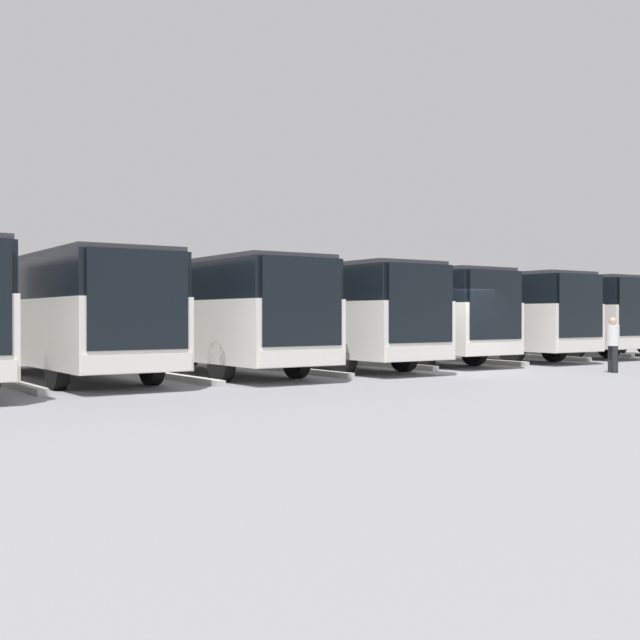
{
  "coord_description": "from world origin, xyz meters",
  "views": [
    {
      "loc": [
        19.17,
        14.66,
        1.67
      ],
      "look_at": [
        1.32,
        -5.38,
        1.54
      ],
      "focal_mm": 45.0,
      "sensor_mm": 36.0,
      "label": 1
    }
  ],
  "objects_px": {
    "bus_4": "(311,312)",
    "bus_5": "(204,312)",
    "bus_0": "(568,313)",
    "bus_3": "(386,313)",
    "bus_6": "(64,311)",
    "bus_1": "(525,313)",
    "pedestrian": "(613,343)",
    "bus_2": "(467,313)"
  },
  "relations": [
    {
      "from": "bus_2",
      "to": "bus_5",
      "type": "xyz_separation_m",
      "value": [
        12.04,
        -0.32,
        0.0
      ]
    },
    {
      "from": "bus_0",
      "to": "bus_4",
      "type": "relative_size",
      "value": 1.0
    },
    {
      "from": "bus_5",
      "to": "pedestrian",
      "type": "relative_size",
      "value": 6.75
    },
    {
      "from": "bus_1",
      "to": "bus_6",
      "type": "bearing_deg",
      "value": 4.59
    },
    {
      "from": "bus_2",
      "to": "bus_1",
      "type": "bearing_deg",
      "value": -172.32
    },
    {
      "from": "bus_4",
      "to": "bus_3",
      "type": "bearing_deg",
      "value": -166.1
    },
    {
      "from": "bus_4",
      "to": "bus_5",
      "type": "xyz_separation_m",
      "value": [
        4.01,
        -0.23,
        0.0
      ]
    },
    {
      "from": "bus_1",
      "to": "bus_2",
      "type": "height_order",
      "value": "same"
    },
    {
      "from": "bus_1",
      "to": "bus_4",
      "type": "xyz_separation_m",
      "value": [
        12.04,
        -0.07,
        0.0
      ]
    },
    {
      "from": "bus_1",
      "to": "bus_6",
      "type": "distance_m",
      "value": 20.09
    },
    {
      "from": "bus_0",
      "to": "bus_5",
      "type": "height_order",
      "value": "same"
    },
    {
      "from": "bus_0",
      "to": "bus_3",
      "type": "bearing_deg",
      "value": 6.7
    },
    {
      "from": "bus_6",
      "to": "bus_2",
      "type": "bearing_deg",
      "value": -176.18
    },
    {
      "from": "bus_0",
      "to": "bus_6",
      "type": "bearing_deg",
      "value": 5.98
    },
    {
      "from": "bus_5",
      "to": "bus_3",
      "type": "bearing_deg",
      "value": -171.03
    },
    {
      "from": "pedestrian",
      "to": "bus_4",
      "type": "bearing_deg",
      "value": -117.53
    },
    {
      "from": "bus_2",
      "to": "bus_3",
      "type": "bearing_deg",
      "value": -0.44
    },
    {
      "from": "bus_0",
      "to": "bus_6",
      "type": "relative_size",
      "value": 1.0
    },
    {
      "from": "bus_2",
      "to": "bus_5",
      "type": "relative_size",
      "value": 1.0
    },
    {
      "from": "bus_3",
      "to": "bus_5",
      "type": "bearing_deg",
      "value": 8.97
    },
    {
      "from": "bus_5",
      "to": "bus_1",
      "type": "bearing_deg",
      "value": -173.72
    },
    {
      "from": "bus_3",
      "to": "bus_4",
      "type": "height_order",
      "value": "same"
    },
    {
      "from": "bus_3",
      "to": "bus_6",
      "type": "xyz_separation_m",
      "value": [
        12.04,
        -0.44,
        0.0
      ]
    },
    {
      "from": "bus_4",
      "to": "pedestrian",
      "type": "bearing_deg",
      "value": 130.18
    },
    {
      "from": "bus_4",
      "to": "bus_6",
      "type": "relative_size",
      "value": 1.0
    },
    {
      "from": "bus_3",
      "to": "bus_4",
      "type": "relative_size",
      "value": 1.0
    },
    {
      "from": "bus_1",
      "to": "bus_6",
      "type": "relative_size",
      "value": 1.0
    },
    {
      "from": "bus_1",
      "to": "bus_4",
      "type": "bearing_deg",
      "value": 7.04
    },
    {
      "from": "bus_2",
      "to": "bus_5",
      "type": "bearing_deg",
      "value": 5.82
    },
    {
      "from": "bus_3",
      "to": "bus_0",
      "type": "bearing_deg",
      "value": -173.3
    },
    {
      "from": "bus_4",
      "to": "bus_5",
      "type": "bearing_deg",
      "value": 4.01
    },
    {
      "from": "bus_5",
      "to": "bus_6",
      "type": "bearing_deg",
      "value": -2.1
    },
    {
      "from": "bus_1",
      "to": "pedestrian",
      "type": "relative_size",
      "value": 6.75
    },
    {
      "from": "bus_0",
      "to": "bus_2",
      "type": "distance_m",
      "value": 8.04
    },
    {
      "from": "bus_2",
      "to": "pedestrian",
      "type": "height_order",
      "value": "bus_2"
    },
    {
      "from": "bus_0",
      "to": "bus_3",
      "type": "xyz_separation_m",
      "value": [
        12.04,
        -0.14,
        0.0
      ]
    },
    {
      "from": "bus_3",
      "to": "bus_6",
      "type": "height_order",
      "value": "same"
    },
    {
      "from": "bus_6",
      "to": "bus_1",
      "type": "bearing_deg",
      "value": -175.41
    },
    {
      "from": "bus_1",
      "to": "bus_3",
      "type": "distance_m",
      "value": 8.04
    },
    {
      "from": "bus_2",
      "to": "bus_3",
      "type": "height_order",
      "value": "same"
    },
    {
      "from": "bus_0",
      "to": "bus_2",
      "type": "relative_size",
      "value": 1.0
    },
    {
      "from": "bus_5",
      "to": "bus_6",
      "type": "xyz_separation_m",
      "value": [
        4.01,
        -0.67,
        0.0
      ]
    }
  ]
}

